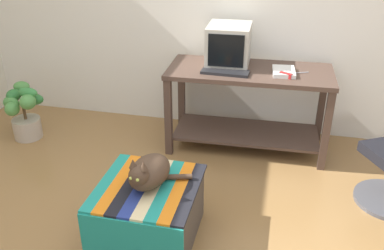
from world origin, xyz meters
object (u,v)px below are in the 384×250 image
object	(u,v)px
book	(284,72)
ottoman_with_blanket	(149,211)
stapler	(286,75)
desk	(248,95)
cat	(149,172)
potted_plant	(24,112)
tv_monitor	(229,46)
keyboard	(225,72)

from	to	relation	value
book	ottoman_with_blanket	size ratio (longest dim) A/B	0.38
stapler	desk	bearing A→B (deg)	92.71
cat	potted_plant	xyz separation A→B (m)	(-1.60, 1.06, -0.24)
tv_monitor	keyboard	xyz separation A→B (m)	(0.01, -0.24, -0.16)
tv_monitor	stapler	world-z (taller)	tv_monitor
ottoman_with_blanket	stapler	distance (m)	1.59
potted_plant	keyboard	bearing A→B (deg)	5.12
ottoman_with_blanket	cat	bearing A→B (deg)	45.05
desk	tv_monitor	xyz separation A→B (m)	(-0.21, 0.09, 0.41)
ottoman_with_blanket	tv_monitor	bearing A→B (deg)	79.26
keyboard	potted_plant	xyz separation A→B (m)	(-1.88, -0.17, -0.50)
tv_monitor	ottoman_with_blanket	distance (m)	1.67
book	potted_plant	distance (m)	2.43
desk	stapler	size ratio (longest dim) A/B	13.05
cat	stapler	distance (m)	1.49
desk	tv_monitor	size ratio (longest dim) A/B	3.35
desk	tv_monitor	bearing A→B (deg)	153.66
tv_monitor	book	xyz separation A→B (m)	(0.49, -0.13, -0.15)
desk	book	distance (m)	0.39
keyboard	stapler	world-z (taller)	stapler
cat	ottoman_with_blanket	bearing A→B (deg)	-125.11
tv_monitor	keyboard	world-z (taller)	tv_monitor
ottoman_with_blanket	potted_plant	xyz separation A→B (m)	(-1.59, 1.07, 0.06)
book	ottoman_with_blanket	world-z (taller)	book
keyboard	ottoman_with_blanket	bearing A→B (deg)	-101.19
desk	tv_monitor	world-z (taller)	tv_monitor
desk	potted_plant	size ratio (longest dim) A/B	2.67
book	stapler	distance (m)	0.10
keyboard	stapler	distance (m)	0.50
tv_monitor	stapler	xyz separation A→B (m)	(0.51, -0.23, -0.15)
stapler	book	bearing A→B (deg)	36.94
desk	stapler	bearing A→B (deg)	-25.25
tv_monitor	ottoman_with_blanket	bearing A→B (deg)	-102.53
ottoman_with_blanket	stapler	size ratio (longest dim) A/B	6.21
book	potted_plant	bearing A→B (deg)	-178.37
stapler	potted_plant	bearing A→B (deg)	120.53
keyboard	ottoman_with_blanket	size ratio (longest dim) A/B	0.59
desk	tv_monitor	distance (m)	0.47
book	cat	xyz separation A→B (m)	(-0.76, -1.34, -0.26)
book	desk	bearing A→B (deg)	167.52
ottoman_with_blanket	book	bearing A→B (deg)	60.12
desk	stapler	world-z (taller)	stapler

